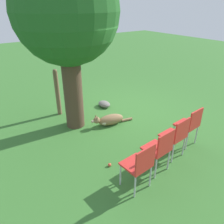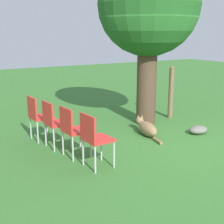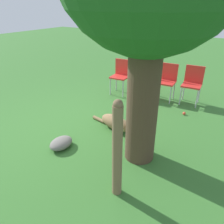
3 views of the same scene
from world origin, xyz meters
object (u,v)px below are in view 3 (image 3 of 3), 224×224
object	(u,v)px
red_chair_1	(143,76)
tennis_ball	(184,113)
red_chair_3	(193,82)
dog	(117,123)
red_chair_0	(121,74)
red_chair_2	(167,79)
fence_post	(117,150)

from	to	relation	value
red_chair_1	tennis_ball	world-z (taller)	red_chair_1
red_chair_3	tennis_ball	xyz separation A→B (m)	(0.76, 0.09, -0.51)
dog	tennis_ball	bearing A→B (deg)	66.61
red_chair_0	red_chair_3	xyz separation A→B (m)	(-0.35, 1.80, 0.00)
red_chair_0	red_chair_2	bearing A→B (deg)	96.65
red_chair_1	red_chair_2	bearing A→B (deg)	96.65
red_chair_0	red_chair_2	xyz separation A→B (m)	(-0.24, 1.20, 0.00)
red_chair_1	dog	bearing A→B (deg)	6.15
red_chair_0	tennis_ball	size ratio (longest dim) A/B	13.44
dog	red_chair_2	distance (m)	2.05
red_chair_0	red_chair_1	distance (m)	0.61
dog	red_chair_0	bearing A→B (deg)	129.48
red_chair_2	dog	bearing A→B (deg)	-11.54
fence_post	red_chair_1	distance (m)	3.45
dog	red_chair_2	size ratio (longest dim) A/B	1.28
red_chair_0	red_chair_3	world-z (taller)	same
fence_post	red_chair_2	bearing A→B (deg)	-170.37
red_chair_1	tennis_ball	bearing A→B (deg)	63.51
dog	red_chair_2	bearing A→B (deg)	94.01
red_chair_1	red_chair_2	world-z (taller)	same
red_chair_1	tennis_ball	size ratio (longest dim) A/B	13.44
red_chair_2	red_chair_3	world-z (taller)	same
dog	red_chair_1	world-z (taller)	red_chair_1
dog	red_chair_3	xyz separation A→B (m)	(-2.12, 0.85, 0.40)
red_chair_1	tennis_ball	xyz separation A→B (m)	(0.52, 1.29, -0.51)
red_chair_0	red_chair_1	bearing A→B (deg)	96.65
red_chair_0	red_chair_1	world-z (taller)	same
fence_post	red_chair_0	distance (m)	3.60
dog	tennis_ball	size ratio (longest dim) A/B	17.23
red_chair_1	red_chair_3	xyz separation A→B (m)	(-0.24, 1.20, 0.00)
tennis_ball	fence_post	bearing A→B (deg)	-2.43
fence_post	red_chair_0	size ratio (longest dim) A/B	1.47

